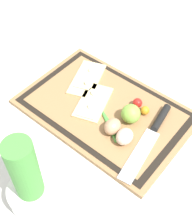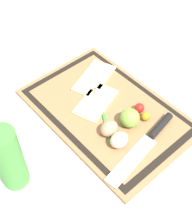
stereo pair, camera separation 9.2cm
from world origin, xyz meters
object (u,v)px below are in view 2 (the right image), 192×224
Objects in this scene: herb_pot at (15,173)px; lime at (130,118)px; pizza_slice_near at (95,78)px; knife at (152,136)px; egg_brown at (109,128)px; pizza_slice_far at (95,102)px; egg_pink at (119,140)px; cherry_tomato_yellow at (146,116)px; cherry_tomato_red at (139,108)px.

lime is at bearing -96.71° from herb_pot.
pizza_slice_near is 0.76× the size of herb_pot.
knife is 0.08m from lime.
pizza_slice_near is at bearing -30.69° from egg_brown.
pizza_slice_far is (-0.08, 0.07, 0.00)m from pizza_slice_near.
lime is (0.03, -0.07, 0.01)m from egg_pink.
pizza_slice_near is 3.37× the size of egg_brown.
cherry_tomato_yellow is 0.11× the size of herb_pot.
knife is 0.38m from herb_pot.
egg_pink is 0.12m from cherry_tomato_yellow.
egg_pink is at bearing 96.16° from cherry_tomato_yellow.
pizza_slice_near is at bearing -0.13° from cherry_tomato_yellow.
pizza_slice_near is at bearing 2.45° from cherry_tomato_red.
egg_brown is at bearing 90.18° from cherry_tomato_red.
egg_brown is at bearing 157.64° from pizza_slice_far.
lime is at bearing 166.78° from pizza_slice_near.
cherry_tomato_red is at bearing -89.82° from egg_brown.
pizza_slice_far is at bearing 9.12° from lime.
pizza_slice_far is 0.59× the size of knife.
herb_pot reaches higher than cherry_tomato_red.
egg_brown is (-0.19, 0.12, 0.02)m from pizza_slice_near.
knife is 0.07m from cherry_tomato_yellow.
egg_pink reaches higher than pizza_slice_far.
egg_pink reaches higher than cherry_tomato_red.
cherry_tomato_red is at bearing -75.42° from lime.
pizza_slice_far is 0.14m from cherry_tomato_red.
cherry_tomato_red is at bearing -145.13° from pizza_slice_far.
pizza_slice_near is 0.27m from egg_pink.
egg_brown is 0.29m from herb_pot.
lime reaches higher than pizza_slice_near.
egg_brown reaches higher than cherry_tomato_yellow.
pizza_slice_far is at bearing -22.36° from egg_brown.
pizza_slice_far is 3.10× the size of egg_brown.
lime is (-0.13, -0.02, 0.02)m from pizza_slice_far.
knife is 5.26× the size of egg_brown.
lime is 1.91× the size of cherry_tomato_red.
egg_pink is at bearing 109.72° from cherry_tomato_red.
pizza_slice_far is 0.12m from egg_brown.
pizza_slice_far is 2.96× the size of lime.
knife is 5.26× the size of egg_pink.
herb_pot is (-0.09, 0.33, 0.06)m from pizza_slice_far.
cherry_tomato_yellow is (-0.03, -0.11, -0.01)m from egg_brown.
lime is 0.24× the size of herb_pot.
herb_pot reaches higher than pizza_slice_far.
knife is at bearing -108.02° from herb_pot.
pizza_slice_far is at bearing -18.35° from egg_pink.
egg_brown and egg_pink have the same top height.
herb_pot is at bearing 75.20° from egg_pink.
knife is at bearing 148.27° from cherry_tomato_yellow.
lime is 0.05m from cherry_tomato_yellow.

